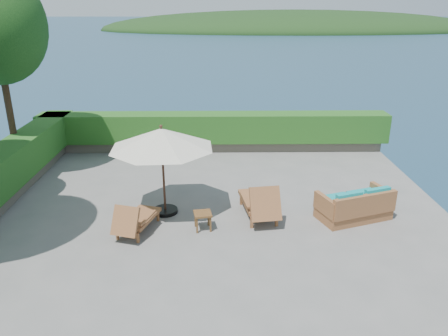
{
  "coord_description": "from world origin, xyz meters",
  "views": [
    {
      "loc": [
        0.15,
        -9.52,
        4.99
      ],
      "look_at": [
        0.3,
        0.8,
        1.1
      ],
      "focal_mm": 35.0,
      "sensor_mm": 36.0,
      "label": 1
    }
  ],
  "objects_px": {
    "side_table": "(203,216)",
    "patio_umbrella": "(162,139)",
    "lounge_right": "(260,202)",
    "wicker_loveseat": "(355,207)",
    "lounge_left": "(135,219)"
  },
  "relations": [
    {
      "from": "lounge_right",
      "to": "side_table",
      "type": "height_order",
      "value": "lounge_right"
    },
    {
      "from": "side_table",
      "to": "wicker_loveseat",
      "type": "relative_size",
      "value": 0.24
    },
    {
      "from": "lounge_left",
      "to": "wicker_loveseat",
      "type": "height_order",
      "value": "wicker_loveseat"
    },
    {
      "from": "patio_umbrella",
      "to": "lounge_right",
      "type": "bearing_deg",
      "value": -7.65
    },
    {
      "from": "patio_umbrella",
      "to": "lounge_right",
      "type": "xyz_separation_m",
      "value": [
        2.37,
        -0.32,
        -1.53
      ]
    },
    {
      "from": "lounge_right",
      "to": "side_table",
      "type": "xyz_separation_m",
      "value": [
        -1.39,
        -0.58,
        -0.07
      ]
    },
    {
      "from": "side_table",
      "to": "lounge_left",
      "type": "bearing_deg",
      "value": -174.81
    },
    {
      "from": "lounge_left",
      "to": "lounge_right",
      "type": "xyz_separation_m",
      "value": [
        2.94,
        0.72,
        0.07
      ]
    },
    {
      "from": "patio_umbrella",
      "to": "lounge_left",
      "type": "xyz_separation_m",
      "value": [
        -0.56,
        -1.04,
        -1.6
      ]
    },
    {
      "from": "side_table",
      "to": "wicker_loveseat",
      "type": "distance_m",
      "value": 3.75
    },
    {
      "from": "wicker_loveseat",
      "to": "patio_umbrella",
      "type": "bearing_deg",
      "value": 155.25
    },
    {
      "from": "side_table",
      "to": "patio_umbrella",
      "type": "bearing_deg",
      "value": 137.76
    },
    {
      "from": "wicker_loveseat",
      "to": "side_table",
      "type": "bearing_deg",
      "value": 167.6
    },
    {
      "from": "lounge_left",
      "to": "wicker_loveseat",
      "type": "relative_size",
      "value": 0.8
    },
    {
      "from": "lounge_right",
      "to": "wicker_loveseat",
      "type": "distance_m",
      "value": 2.34
    }
  ]
}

